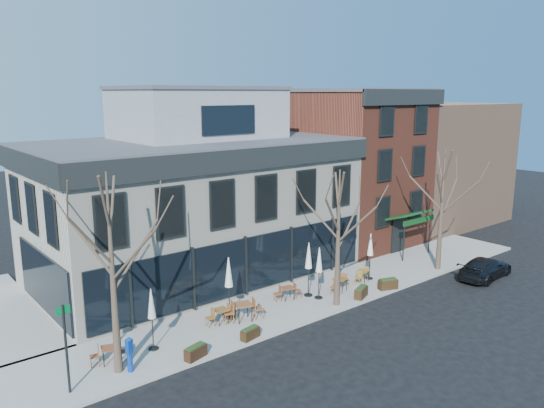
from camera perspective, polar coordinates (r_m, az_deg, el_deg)
ground at (r=29.01m, az=-2.92°, el=-10.14°), size 120.00×120.00×0.00m
sidewalk_front at (r=29.41m, az=4.80°, el=-9.70°), size 33.50×4.70×0.15m
corner_building at (r=31.78m, az=-8.32°, el=0.60°), size 18.39×10.39×11.10m
red_brick_building at (r=39.66m, az=7.96°, el=4.18°), size 8.20×11.78×11.18m
bg_building at (r=48.09m, az=15.23°, el=4.45°), size 12.00×12.00×10.00m
tree_corner at (r=21.02m, az=-16.75°, el=-7.01°), size 3.93×3.98×7.92m
tree_mid at (r=26.90m, az=7.16°, el=-3.47°), size 3.50×3.55×7.04m
tree_right at (r=33.77m, az=17.80°, el=-0.40°), size 3.72×3.77×7.48m
sign_pole at (r=20.95m, az=-21.29°, el=-13.81°), size 0.50×0.10×3.40m
parked_sedan at (r=34.28m, az=21.94°, el=-6.40°), size 4.48×2.11×1.26m
call_box at (r=22.14m, az=-15.07°, el=-15.24°), size 0.30×0.29×1.48m
cafe_set_0 at (r=23.13m, az=-17.05°, el=-15.10°), size 1.63×0.87×0.84m
cafe_set_1 at (r=25.72m, az=-5.49°, el=-11.75°), size 1.63×0.69×0.85m
cafe_set_2 at (r=25.87m, az=-3.11°, el=-11.32°), size 2.04×1.10×1.05m
cafe_set_3 at (r=28.35m, az=1.68°, el=-9.43°), size 1.61×0.83×0.83m
cafe_set_4 at (r=29.66m, az=7.33°, el=-8.46°), size 1.75×0.91×0.90m
cafe_set_5 at (r=31.30m, az=9.72°, el=-7.52°), size 1.58×0.83×0.81m
umbrella_0 at (r=23.18m, az=-12.83°, el=-10.75°), size 0.44×0.44×2.72m
umbrella_1 at (r=25.61m, az=-4.68°, el=-7.68°), size 0.49×0.49×3.07m
umbrella_2 at (r=28.35m, az=3.97°, el=-5.87°), size 0.47×0.47×2.96m
umbrella_3 at (r=28.09m, az=5.10°, el=-6.29°), size 0.45×0.45×2.81m
umbrella_4 at (r=31.38m, az=10.54°, el=-4.57°), size 0.44×0.44×2.75m
planter_0 at (r=22.84m, az=-8.22°, el=-15.46°), size 1.06×0.63×0.56m
planter_1 at (r=24.23m, az=-2.36°, el=-13.71°), size 0.99×0.55×0.52m
planter_2 at (r=29.06m, az=9.57°, el=-9.33°), size 1.13×0.78×0.59m
planter_3 at (r=30.50m, az=12.37°, el=-8.39°), size 1.16×0.76×0.60m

